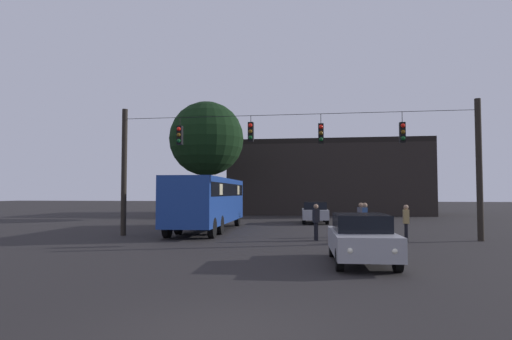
{
  "coord_description": "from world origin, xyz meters",
  "views": [
    {
      "loc": [
        1.63,
        -6.87,
        2.19
      ],
      "look_at": [
        -1.98,
        16.63,
        3.39
      ],
      "focal_mm": 31.56,
      "sensor_mm": 36.0,
      "label": 1
    }
  ],
  "objects_px": {
    "pedestrian_crossing_left": "(365,219)",
    "tree_left_silhouette": "(207,139)",
    "pedestrian_crossing_right": "(316,220)",
    "pedestrian_crossing_center": "(406,221)",
    "pedestrian_near_bus": "(361,218)",
    "car_near_right": "(361,238)",
    "car_far_left": "(315,212)",
    "city_bus": "(208,198)"
  },
  "relations": [
    {
      "from": "pedestrian_crossing_left",
      "to": "pedestrian_crossing_right",
      "type": "xyz_separation_m",
      "value": [
        -2.26,
        -0.64,
        -0.03
      ]
    },
    {
      "from": "city_bus",
      "to": "pedestrian_crossing_center",
      "type": "relative_size",
      "value": 6.71
    },
    {
      "from": "city_bus",
      "to": "pedestrian_crossing_left",
      "type": "bearing_deg",
      "value": -23.15
    },
    {
      "from": "tree_left_silhouette",
      "to": "pedestrian_near_bus",
      "type": "bearing_deg",
      "value": -50.0
    },
    {
      "from": "pedestrian_crossing_left",
      "to": "tree_left_silhouette",
      "type": "bearing_deg",
      "value": 127.59
    },
    {
      "from": "pedestrian_near_bus",
      "to": "city_bus",
      "type": "bearing_deg",
      "value": 164.86
    },
    {
      "from": "pedestrian_crossing_left",
      "to": "tree_left_silhouette",
      "type": "height_order",
      "value": "tree_left_silhouette"
    },
    {
      "from": "pedestrian_near_bus",
      "to": "car_far_left",
      "type": "bearing_deg",
      "value": 104.27
    },
    {
      "from": "pedestrian_crossing_right",
      "to": "pedestrian_near_bus",
      "type": "distance_m",
      "value": 2.96
    },
    {
      "from": "city_bus",
      "to": "pedestrian_crossing_right",
      "type": "bearing_deg",
      "value": -34.37
    },
    {
      "from": "pedestrian_crossing_left",
      "to": "pedestrian_near_bus",
      "type": "xyz_separation_m",
      "value": [
        -0.08,
        1.36,
        -0.02
      ]
    },
    {
      "from": "car_near_right",
      "to": "tree_left_silhouette",
      "type": "height_order",
      "value": "tree_left_silhouette"
    },
    {
      "from": "pedestrian_crossing_center",
      "to": "tree_left_silhouette",
      "type": "relative_size",
      "value": 0.17
    },
    {
      "from": "car_near_right",
      "to": "pedestrian_crossing_left",
      "type": "height_order",
      "value": "pedestrian_crossing_left"
    },
    {
      "from": "city_bus",
      "to": "car_near_right",
      "type": "height_order",
      "value": "city_bus"
    },
    {
      "from": "pedestrian_crossing_left",
      "to": "pedestrian_near_bus",
      "type": "height_order",
      "value": "pedestrian_crossing_left"
    },
    {
      "from": "pedestrian_near_bus",
      "to": "pedestrian_crossing_center",
      "type": "bearing_deg",
      "value": -48.79
    },
    {
      "from": "city_bus",
      "to": "pedestrian_crossing_left",
      "type": "height_order",
      "value": "city_bus"
    },
    {
      "from": "pedestrian_crossing_left",
      "to": "pedestrian_crossing_right",
      "type": "bearing_deg",
      "value": -164.25
    },
    {
      "from": "pedestrian_crossing_left",
      "to": "tree_left_silhouette",
      "type": "relative_size",
      "value": 0.17
    },
    {
      "from": "car_far_left",
      "to": "pedestrian_crossing_center",
      "type": "relative_size",
      "value": 2.67
    },
    {
      "from": "pedestrian_crossing_center",
      "to": "pedestrian_near_bus",
      "type": "relative_size",
      "value": 0.98
    },
    {
      "from": "pedestrian_crossing_right",
      "to": "pedestrian_near_bus",
      "type": "xyz_separation_m",
      "value": [
        2.18,
        2.0,
        0.02
      ]
    },
    {
      "from": "car_near_right",
      "to": "car_far_left",
      "type": "relative_size",
      "value": 1.0
    },
    {
      "from": "pedestrian_crossing_center",
      "to": "pedestrian_near_bus",
      "type": "distance_m",
      "value": 2.74
    },
    {
      "from": "car_far_left",
      "to": "tree_left_silhouette",
      "type": "bearing_deg",
      "value": 156.19
    },
    {
      "from": "pedestrian_crossing_center",
      "to": "pedestrian_near_bus",
      "type": "xyz_separation_m",
      "value": [
        -1.81,
        2.06,
        0.02
      ]
    },
    {
      "from": "car_near_right",
      "to": "tree_left_silhouette",
      "type": "distance_m",
      "value": 25.78
    },
    {
      "from": "city_bus",
      "to": "pedestrian_near_bus",
      "type": "bearing_deg",
      "value": -15.14
    },
    {
      "from": "pedestrian_crossing_left",
      "to": "pedestrian_near_bus",
      "type": "bearing_deg",
      "value": 93.39
    },
    {
      "from": "car_far_left",
      "to": "pedestrian_near_bus",
      "type": "distance_m",
      "value": 10.19
    },
    {
      "from": "pedestrian_near_bus",
      "to": "pedestrian_crossing_right",
      "type": "bearing_deg",
      "value": -137.53
    },
    {
      "from": "pedestrian_crossing_center",
      "to": "tree_left_silhouette",
      "type": "distance_m",
      "value": 21.71
    },
    {
      "from": "car_near_right",
      "to": "pedestrian_crossing_right",
      "type": "bearing_deg",
      "value": 102.99
    },
    {
      "from": "pedestrian_crossing_left",
      "to": "pedestrian_crossing_right",
      "type": "height_order",
      "value": "pedestrian_crossing_left"
    },
    {
      "from": "car_far_left",
      "to": "pedestrian_crossing_left",
      "type": "xyz_separation_m",
      "value": [
        2.59,
        -11.23,
        0.18
      ]
    },
    {
      "from": "pedestrian_crossing_center",
      "to": "pedestrian_crossing_right",
      "type": "bearing_deg",
      "value": 179.05
    },
    {
      "from": "city_bus",
      "to": "pedestrian_crossing_center",
      "type": "xyz_separation_m",
      "value": [
        10.24,
        -4.35,
        -0.93
      ]
    },
    {
      "from": "pedestrian_near_bus",
      "to": "tree_left_silhouette",
      "type": "height_order",
      "value": "tree_left_silhouette"
    },
    {
      "from": "city_bus",
      "to": "pedestrian_crossing_right",
      "type": "height_order",
      "value": "city_bus"
    },
    {
      "from": "car_near_right",
      "to": "pedestrian_crossing_left",
      "type": "xyz_separation_m",
      "value": [
        0.74,
        7.24,
        0.18
      ]
    },
    {
      "from": "car_near_right",
      "to": "pedestrian_near_bus",
      "type": "height_order",
      "value": "pedestrian_near_bus"
    }
  ]
}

